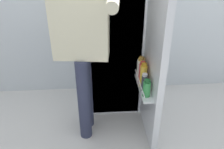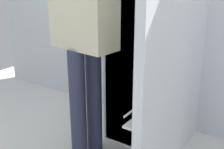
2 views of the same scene
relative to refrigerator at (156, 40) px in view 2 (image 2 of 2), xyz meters
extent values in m
cube|color=silver|center=(-0.03, 0.06, 0.00)|extent=(0.62, 0.57, 1.75)
cube|color=white|center=(-0.03, -0.22, 0.00)|extent=(0.58, 0.01, 1.71)
cube|color=white|center=(-0.03, -0.18, 0.12)|extent=(0.54, 0.09, 0.01)
cube|color=silver|center=(0.31, -0.53, 0.00)|extent=(0.06, 0.62, 1.69)
cube|color=white|center=(0.23, -0.53, -0.32)|extent=(0.09, 0.50, 0.01)
cylinder|color=silver|center=(0.19, -0.53, -0.26)|extent=(0.01, 0.48, 0.01)
cylinder|color=#333842|center=(0.22, -0.59, -0.24)|extent=(0.05, 0.05, 0.15)
cylinder|color=silver|center=(0.22, -0.59, -0.15)|extent=(0.05, 0.05, 0.02)
cylinder|color=gold|center=(0.23, -0.51, -0.21)|extent=(0.06, 0.06, 0.21)
cylinder|color=#BC8419|center=(0.23, -0.51, -0.10)|extent=(0.05, 0.05, 0.03)
cylinder|color=#EDE5CC|center=(0.22, -0.35, -0.22)|extent=(0.06, 0.06, 0.19)
cylinder|color=#B78933|center=(0.22, -0.35, -0.11)|extent=(0.05, 0.05, 0.02)
cylinder|color=green|center=(0.23, -0.68, -0.25)|extent=(0.07, 0.07, 0.14)
cylinder|color=#195B28|center=(0.23, -0.68, -0.16)|extent=(0.05, 0.05, 0.02)
cylinder|color=#DB4C47|center=(0.23, -0.43, -0.22)|extent=(0.07, 0.07, 0.19)
cylinder|color=#B22D28|center=(0.23, -0.43, -0.12)|extent=(0.05, 0.05, 0.02)
cylinder|color=tan|center=(0.24, -0.32, -0.22)|extent=(0.07, 0.07, 0.19)
cylinder|color=#996623|center=(0.24, -0.32, -0.11)|extent=(0.05, 0.05, 0.02)
cylinder|color=gold|center=(0.05, -0.18, 0.17)|extent=(0.08, 0.08, 0.09)
cylinder|color=#2D334C|center=(-0.32, -0.38, -0.44)|extent=(0.12, 0.12, 0.86)
cylinder|color=#2D334C|center=(-0.34, -0.55, -0.44)|extent=(0.12, 0.12, 0.86)
cube|color=beige|center=(-0.33, -0.47, 0.30)|extent=(0.49, 0.27, 0.61)
cylinder|color=beige|center=(-0.30, -0.23, 0.28)|extent=(0.08, 0.08, 0.58)
camera|label=1|loc=(-0.19, -2.35, 0.87)|focal=37.00mm
camera|label=2|loc=(0.93, -2.00, 0.50)|focal=46.42mm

